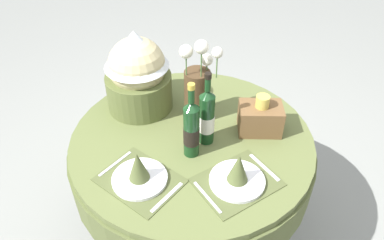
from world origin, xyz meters
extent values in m
plane|color=gray|center=(0.00, 0.00, 0.00)|extent=(8.00, 8.00, 0.00)
cylinder|color=#5B6638|center=(0.00, 0.00, 0.73)|extent=(1.19, 1.19, 0.04)
cylinder|color=#545D33|center=(0.00, 0.00, 0.62)|extent=(1.21, 1.21, 0.19)
cylinder|color=black|center=(0.00, 0.00, 0.37)|extent=(0.12, 0.12, 0.68)
cylinder|color=black|center=(0.00, 0.00, 0.01)|extent=(0.58, 0.58, 0.03)
cube|color=#4E562F|center=(-0.22, -0.29, 0.76)|extent=(0.43, 0.41, 0.00)
cylinder|color=white|center=(-0.22, -0.29, 0.77)|extent=(0.24, 0.24, 0.02)
cone|color=#4C562D|center=(-0.22, -0.29, 0.84)|extent=(0.09, 0.09, 0.14)
cube|color=silver|center=(-0.34, -0.20, 0.76)|extent=(0.12, 0.16, 0.00)
cube|color=silver|center=(-0.09, -0.38, 0.76)|extent=(0.13, 0.16, 0.00)
cube|color=#4E562F|center=(0.20, -0.29, 0.76)|extent=(0.43, 0.41, 0.00)
cylinder|color=white|center=(0.20, -0.29, 0.77)|extent=(0.24, 0.24, 0.02)
cone|color=#4C562D|center=(0.20, -0.29, 0.84)|extent=(0.09, 0.09, 0.14)
cube|color=silver|center=(0.07, -0.38, 0.76)|extent=(0.12, 0.16, 0.00)
cube|color=silver|center=(0.33, -0.21, 0.76)|extent=(0.12, 0.17, 0.00)
cylinder|color=#47331E|center=(0.02, 0.16, 0.89)|extent=(0.13, 0.13, 0.27)
sphere|color=silver|center=(0.11, 0.11, 1.16)|extent=(0.05, 0.05, 0.05)
cylinder|color=#4C7038|center=(0.11, 0.11, 1.08)|extent=(0.01, 0.01, 0.12)
sphere|color=silver|center=(0.04, 0.12, 1.18)|extent=(0.07, 0.07, 0.07)
cylinder|color=#4C7038|center=(0.04, 0.12, 1.09)|extent=(0.01, 0.01, 0.13)
sphere|color=silver|center=(-0.03, 0.13, 1.15)|extent=(0.06, 0.06, 0.06)
cylinder|color=#4C7038|center=(-0.03, 0.13, 1.08)|extent=(0.01, 0.01, 0.10)
sphere|color=silver|center=(0.07, 0.18, 1.08)|extent=(0.06, 0.06, 0.06)
cylinder|color=#4C7038|center=(0.07, 0.18, 1.04)|extent=(0.01, 0.01, 0.04)
cylinder|color=#143819|center=(0.07, -0.03, 0.88)|extent=(0.07, 0.07, 0.26)
cylinder|color=silver|center=(0.07, -0.03, 0.86)|extent=(0.07, 0.07, 0.09)
cone|color=#143819|center=(0.07, -0.03, 1.03)|extent=(0.07, 0.07, 0.03)
cylinder|color=#143819|center=(0.07, -0.03, 1.09)|extent=(0.03, 0.03, 0.09)
cylinder|color=black|center=(0.07, -0.03, 1.12)|extent=(0.03, 0.03, 0.02)
cylinder|color=#143819|center=(0.00, -0.12, 0.88)|extent=(0.07, 0.07, 0.26)
cylinder|color=black|center=(0.00, -0.12, 0.86)|extent=(0.07, 0.07, 0.09)
cone|color=#143819|center=(0.00, -0.12, 1.03)|extent=(0.07, 0.07, 0.03)
cylinder|color=#143819|center=(0.00, -0.12, 1.09)|extent=(0.03, 0.03, 0.09)
cylinder|color=#B29933|center=(0.00, -0.12, 1.13)|extent=(0.03, 0.03, 0.02)
cylinder|color=#566033|center=(-0.28, 0.25, 0.85)|extent=(0.34, 0.34, 0.19)
sphere|color=#C6B784|center=(-0.28, 0.25, 1.00)|extent=(0.29, 0.29, 0.29)
cone|color=silver|center=(-0.28, 0.25, 1.10)|extent=(0.33, 0.33, 0.19)
cube|color=brown|center=(0.33, 0.06, 0.83)|extent=(0.21, 0.15, 0.15)
cylinder|color=gold|center=(0.33, 0.06, 0.93)|extent=(0.07, 0.07, 0.06)
camera|label=1|loc=(0.03, -1.37, 1.97)|focal=34.92mm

